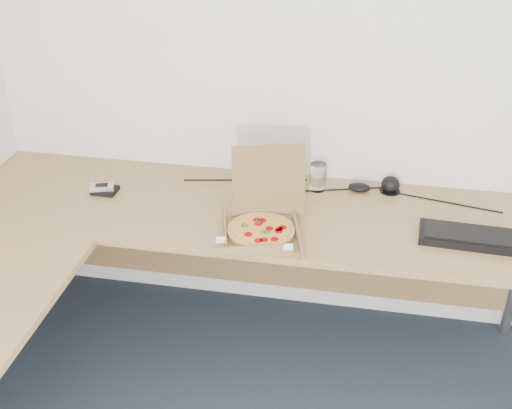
% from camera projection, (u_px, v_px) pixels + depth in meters
% --- Properties ---
extents(room_shell, '(3.50, 3.50, 2.50)m').
position_uv_depth(room_shell, '(357.00, 347.00, 1.37)').
color(room_shell, silver).
rests_on(room_shell, ground).
extents(desk, '(2.50, 2.20, 0.73)m').
position_uv_depth(desk, '(145.00, 262.00, 2.61)').
color(desk, '#A27A49').
rests_on(desk, ground).
extents(pizza_box, '(0.30, 0.35, 0.31)m').
position_uv_depth(pizza_box, '(262.00, 225.00, 2.72)').
color(pizza_box, olive).
rests_on(pizza_box, desk).
extents(drinking_glass, '(0.07, 0.07, 0.12)m').
position_uv_depth(drinking_glass, '(318.00, 177.00, 3.03)').
color(drinking_glass, silver).
rests_on(drinking_glass, desk).
extents(keyboard, '(0.48, 0.19, 0.03)m').
position_uv_depth(keyboard, '(480.00, 239.00, 2.67)').
color(keyboard, black).
rests_on(keyboard, desk).
extents(mouse, '(0.10, 0.07, 0.04)m').
position_uv_depth(mouse, '(359.00, 187.00, 3.03)').
color(mouse, black).
rests_on(mouse, desk).
extents(wallet, '(0.11, 0.09, 0.02)m').
position_uv_depth(wallet, '(105.00, 190.00, 3.03)').
color(wallet, black).
rests_on(wallet, desk).
extents(phone, '(0.11, 0.08, 0.02)m').
position_uv_depth(phone, '(102.00, 187.00, 3.02)').
color(phone, '#B2B5BA').
rests_on(phone, wallet).
extents(dome_speaker, '(0.09, 0.09, 0.08)m').
position_uv_depth(dome_speaker, '(390.00, 184.00, 3.02)').
color(dome_speaker, black).
rests_on(dome_speaker, desk).
extents(cable_bundle, '(0.68, 0.14, 0.01)m').
position_uv_depth(cable_bundle, '(331.00, 190.00, 3.04)').
color(cable_bundle, black).
rests_on(cable_bundle, desk).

